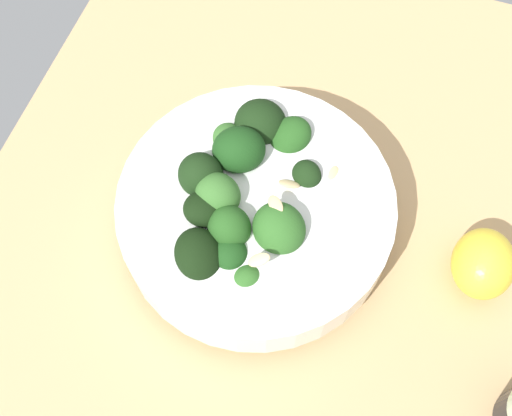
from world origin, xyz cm
name	(u,v)px	position (x,y,z in cm)	size (l,w,h in cm)	color
ground_plane	(314,215)	(0.00, 0.00, -1.60)	(59.33, 59.33, 3.21)	tan
bowl_of_broccoli	(253,207)	(3.51, -4.67, 3.72)	(22.97, 22.97, 8.67)	white
lemon_wedge	(483,264)	(1.76, 14.71, 2.51)	(6.09, 5.13, 5.02)	yellow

